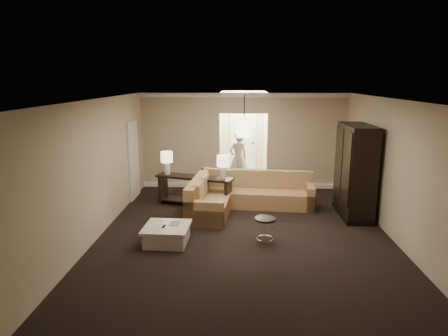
{
  "coord_description": "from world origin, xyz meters",
  "views": [
    {
      "loc": [
        -0.12,
        -7.64,
        3.19
      ],
      "look_at": [
        -0.46,
        1.2,
        1.21
      ],
      "focal_mm": 32.0,
      "sensor_mm": 36.0,
      "label": 1
    }
  ],
  "objects_px": {
    "person": "(238,156)",
    "console_table": "(195,188)",
    "coffee_table": "(167,234)",
    "drink_table": "(265,225)",
    "armoire": "(355,173)",
    "sectional_sofa": "(241,195)"
  },
  "relations": [
    {
      "from": "coffee_table",
      "to": "console_table",
      "type": "distance_m",
      "value": 2.44
    },
    {
      "from": "coffee_table",
      "to": "person",
      "type": "height_order",
      "value": "person"
    },
    {
      "from": "drink_table",
      "to": "armoire",
      "type": "bearing_deg",
      "value": 38.75
    },
    {
      "from": "sectional_sofa",
      "to": "console_table",
      "type": "xyz_separation_m",
      "value": [
        -1.17,
        0.23,
        0.11
      ]
    },
    {
      "from": "person",
      "to": "console_table",
      "type": "bearing_deg",
      "value": 40.88
    },
    {
      "from": "sectional_sofa",
      "to": "coffee_table",
      "type": "relative_size",
      "value": 3.4
    },
    {
      "from": "sectional_sofa",
      "to": "armoire",
      "type": "distance_m",
      "value": 2.78
    },
    {
      "from": "drink_table",
      "to": "person",
      "type": "relative_size",
      "value": 0.29
    },
    {
      "from": "coffee_table",
      "to": "console_table",
      "type": "relative_size",
      "value": 0.45
    },
    {
      "from": "drink_table",
      "to": "person",
      "type": "xyz_separation_m",
      "value": [
        -0.56,
        4.5,
        0.53
      ]
    },
    {
      "from": "armoire",
      "to": "person",
      "type": "xyz_separation_m",
      "value": [
        -2.74,
        2.75,
        -0.14
      ]
    },
    {
      "from": "sectional_sofa",
      "to": "drink_table",
      "type": "distance_m",
      "value": 2.17
    },
    {
      "from": "sectional_sofa",
      "to": "drink_table",
      "type": "bearing_deg",
      "value": -71.85
    },
    {
      "from": "sectional_sofa",
      "to": "coffee_table",
      "type": "bearing_deg",
      "value": -118.53
    },
    {
      "from": "console_table",
      "to": "armoire",
      "type": "relative_size",
      "value": 0.94
    },
    {
      "from": "coffee_table",
      "to": "drink_table",
      "type": "bearing_deg",
      "value": 1.84
    },
    {
      "from": "sectional_sofa",
      "to": "coffee_table",
      "type": "height_order",
      "value": "sectional_sofa"
    },
    {
      "from": "sectional_sofa",
      "to": "armoire",
      "type": "relative_size",
      "value": 1.44
    },
    {
      "from": "sectional_sofa",
      "to": "coffee_table",
      "type": "xyz_separation_m",
      "value": [
        -1.46,
        -2.18,
        -0.17
      ]
    },
    {
      "from": "armoire",
      "to": "person",
      "type": "height_order",
      "value": "armoire"
    },
    {
      "from": "person",
      "to": "drink_table",
      "type": "bearing_deg",
      "value": 74.95
    },
    {
      "from": "console_table",
      "to": "drink_table",
      "type": "xyz_separation_m",
      "value": [
        1.66,
        -2.35,
        -0.09
      ]
    }
  ]
}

